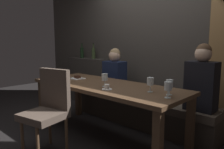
{
  "coord_description": "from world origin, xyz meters",
  "views": [
    {
      "loc": [
        2.04,
        -2.03,
        1.3
      ],
      "look_at": [
        -0.07,
        0.21,
        0.84
      ],
      "focal_mm": 35.5,
      "sensor_mm": 36.0,
      "label": 1
    }
  ],
  "objects_px": {
    "wine_glass_far_right": "(169,84)",
    "wine_glass_near_right": "(45,71)",
    "wine_bottle_pale_label": "(93,53)",
    "espresso_cup": "(107,87)",
    "diner_redhead": "(115,71)",
    "chair_near_side": "(48,106)",
    "diner_bearded": "(202,79)",
    "wine_bottle_dark_red": "(82,52)",
    "wine_glass_near_left": "(105,77)",
    "banquette_bench": "(136,110)",
    "dessert_plate": "(77,78)",
    "dining_table": "(105,91)",
    "wine_glass_end_left": "(168,87)",
    "wine_glass_center_back": "(150,82)"
  },
  "relations": [
    {
      "from": "diner_redhead",
      "to": "espresso_cup",
      "type": "bearing_deg",
      "value": -51.7
    },
    {
      "from": "wine_bottle_pale_label",
      "to": "chair_near_side",
      "type": "bearing_deg",
      "value": -56.66
    },
    {
      "from": "wine_bottle_pale_label",
      "to": "wine_glass_near_right",
      "type": "relative_size",
      "value": 1.99
    },
    {
      "from": "wine_bottle_pale_label",
      "to": "espresso_cup",
      "type": "distance_m",
      "value": 2.08
    },
    {
      "from": "chair_near_side",
      "to": "diner_bearded",
      "type": "xyz_separation_m",
      "value": [
        1.22,
        1.4,
        0.28
      ]
    },
    {
      "from": "wine_bottle_pale_label",
      "to": "wine_bottle_dark_red",
      "type": "bearing_deg",
      "value": -176.89
    },
    {
      "from": "espresso_cup",
      "to": "dessert_plate",
      "type": "relative_size",
      "value": 0.63
    },
    {
      "from": "wine_bottle_dark_red",
      "to": "wine_bottle_pale_label",
      "type": "xyz_separation_m",
      "value": [
        0.35,
        0.02,
        0.0
      ]
    },
    {
      "from": "wine_bottle_pale_label",
      "to": "wine_glass_near_left",
      "type": "height_order",
      "value": "wine_bottle_pale_label"
    },
    {
      "from": "banquette_bench",
      "to": "espresso_cup",
      "type": "xyz_separation_m",
      "value": [
        0.25,
        -0.92,
        0.54
      ]
    },
    {
      "from": "wine_bottle_pale_label",
      "to": "wine_glass_far_right",
      "type": "bearing_deg",
      "value": -23.44
    },
    {
      "from": "espresso_cup",
      "to": "wine_glass_center_back",
      "type": "bearing_deg",
      "value": 29.34
    },
    {
      "from": "diner_redhead",
      "to": "wine_glass_near_right",
      "type": "height_order",
      "value": "diner_redhead"
    },
    {
      "from": "diner_redhead",
      "to": "dessert_plate",
      "type": "relative_size",
      "value": 3.89
    },
    {
      "from": "wine_bottle_pale_label",
      "to": "diner_bearded",
      "type": "bearing_deg",
      "value": -8.5
    },
    {
      "from": "banquette_bench",
      "to": "wine_bottle_pale_label",
      "type": "height_order",
      "value": "wine_bottle_pale_label"
    },
    {
      "from": "wine_glass_end_left",
      "to": "banquette_bench",
      "type": "bearing_deg",
      "value": 141.03
    },
    {
      "from": "banquette_bench",
      "to": "diner_bearded",
      "type": "bearing_deg",
      "value": -1.29
    },
    {
      "from": "chair_near_side",
      "to": "wine_glass_far_right",
      "type": "bearing_deg",
      "value": 34.02
    },
    {
      "from": "wine_glass_far_right",
      "to": "espresso_cup",
      "type": "height_order",
      "value": "wine_glass_far_right"
    },
    {
      "from": "banquette_bench",
      "to": "chair_near_side",
      "type": "bearing_deg",
      "value": -98.67
    },
    {
      "from": "dining_table",
      "to": "espresso_cup",
      "type": "relative_size",
      "value": 18.33
    },
    {
      "from": "banquette_bench",
      "to": "wine_glass_near_left",
      "type": "distance_m",
      "value": 1.04
    },
    {
      "from": "banquette_bench",
      "to": "wine_glass_near_left",
      "type": "relative_size",
      "value": 15.24
    },
    {
      "from": "diner_bearded",
      "to": "wine_bottle_dark_red",
      "type": "xyz_separation_m",
      "value": [
        -2.72,
        0.34,
        0.23
      ]
    },
    {
      "from": "dining_table",
      "to": "wine_glass_end_left",
      "type": "height_order",
      "value": "wine_glass_end_left"
    },
    {
      "from": "wine_glass_far_right",
      "to": "wine_glass_near_right",
      "type": "xyz_separation_m",
      "value": [
        -1.9,
        -0.35,
        0.0
      ]
    },
    {
      "from": "wine_glass_near_right",
      "to": "espresso_cup",
      "type": "distance_m",
      "value": 1.25
    },
    {
      "from": "diner_bearded",
      "to": "espresso_cup",
      "type": "xyz_separation_m",
      "value": [
        -0.75,
        -0.9,
        -0.08
      ]
    },
    {
      "from": "wine_glass_near_right",
      "to": "wine_glass_end_left",
      "type": "bearing_deg",
      "value": 6.59
    },
    {
      "from": "diner_bearded",
      "to": "dessert_plate",
      "type": "relative_size",
      "value": 4.35
    },
    {
      "from": "chair_near_side",
      "to": "wine_bottle_pale_label",
      "type": "distance_m",
      "value": 2.16
    },
    {
      "from": "dining_table",
      "to": "diner_redhead",
      "type": "bearing_deg",
      "value": 124.37
    },
    {
      "from": "wine_glass_center_back",
      "to": "dessert_plate",
      "type": "bearing_deg",
      "value": -179.67
    },
    {
      "from": "wine_bottle_dark_red",
      "to": "diner_bearded",
      "type": "bearing_deg",
      "value": -7.03
    },
    {
      "from": "diner_bearded",
      "to": "wine_glass_center_back",
      "type": "relative_size",
      "value": 5.04
    },
    {
      "from": "chair_near_side",
      "to": "wine_glass_end_left",
      "type": "xyz_separation_m",
      "value": [
        1.18,
        0.64,
        0.29
      ]
    },
    {
      "from": "wine_glass_end_left",
      "to": "wine_glass_far_right",
      "type": "bearing_deg",
      "value": 113.13
    },
    {
      "from": "wine_bottle_pale_label",
      "to": "wine_glass_near_left",
      "type": "relative_size",
      "value": 1.99
    },
    {
      "from": "chair_near_side",
      "to": "diner_bearded",
      "type": "distance_m",
      "value": 1.88
    },
    {
      "from": "diner_redhead",
      "to": "wine_glass_far_right",
      "type": "distance_m",
      "value": 1.56
    },
    {
      "from": "wine_glass_far_right",
      "to": "wine_glass_near_left",
      "type": "distance_m",
      "value": 0.82
    },
    {
      "from": "wine_glass_far_right",
      "to": "dessert_plate",
      "type": "distance_m",
      "value": 1.53
    },
    {
      "from": "chair_near_side",
      "to": "wine_glass_near_right",
      "type": "bearing_deg",
      "value": 151.78
    },
    {
      "from": "wine_glass_center_back",
      "to": "dessert_plate",
      "type": "height_order",
      "value": "wine_glass_center_back"
    },
    {
      "from": "diner_redhead",
      "to": "wine_glass_end_left",
      "type": "relative_size",
      "value": 4.5
    },
    {
      "from": "chair_near_side",
      "to": "wine_bottle_dark_red",
      "type": "height_order",
      "value": "wine_bottle_dark_red"
    },
    {
      "from": "banquette_bench",
      "to": "diner_bearded",
      "type": "distance_m",
      "value": 1.18
    },
    {
      "from": "diner_redhead",
      "to": "wine_glass_end_left",
      "type": "distance_m",
      "value": 1.67
    },
    {
      "from": "wine_glass_far_right",
      "to": "wine_glass_center_back",
      "type": "distance_m",
      "value": 0.23
    }
  ]
}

